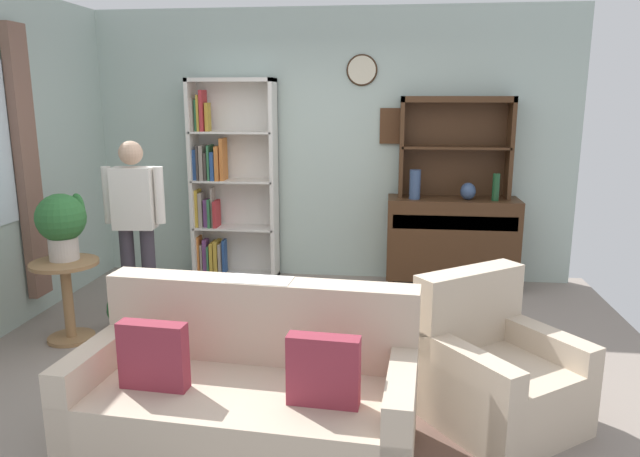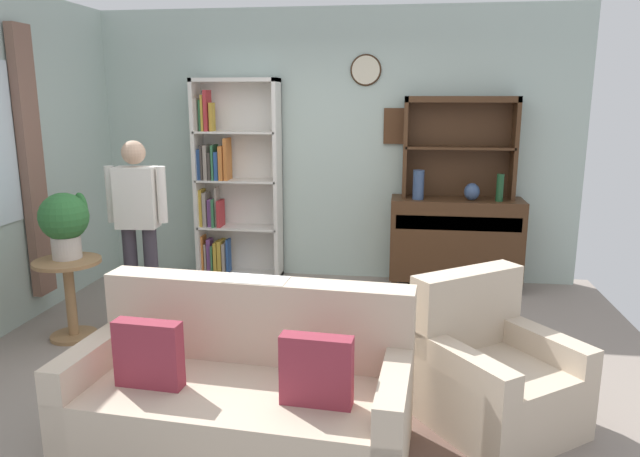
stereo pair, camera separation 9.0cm
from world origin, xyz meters
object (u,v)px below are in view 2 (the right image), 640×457
sideboard (455,239)px  bottle_wine (500,188)px  bookshelf (231,183)px  sideboard_hutch (460,133)px  potted_plant_small (121,311)px  vase_round (472,192)px  couch_floral (243,397)px  plant_stand (70,290)px  coffee_table (306,331)px  vase_tall (418,185)px  armchair_floral (493,377)px  potted_plant_large (65,220)px  book_stack (314,313)px  person_reading (138,217)px

sideboard → bottle_wine: 0.68m
bookshelf → sideboard_hutch: size_ratio=1.91×
bottle_wine → potted_plant_small: bearing=-156.2°
vase_round → couch_floral: bearing=-116.7°
sideboard_hutch → couch_floral: size_ratio=0.59×
sideboard → plant_stand: (-3.16, -1.75, -0.11)m
sideboard → sideboard_hutch: 1.06m
bookshelf → bottle_wine: bookshelf is taller
couch_floral → coffee_table: size_ratio=2.32×
vase_tall → armchair_floral: vase_tall is taller
armchair_floral → coffee_table: 1.25m
sideboard_hutch → armchair_floral: (0.02, -2.70, -1.27)m
couch_floral → potted_plant_small: (-1.48, 1.55, -0.16)m
bookshelf → coffee_table: bearing=-62.7°
couch_floral → potted_plant_small: bearing=133.8°
vase_round → potted_plant_small: vase_round is taller
sideboard → coffee_table: sideboard is taller
couch_floral → plant_stand: bearing=143.5°
potted_plant_small → vase_tall: bearing=30.2°
bookshelf → potted_plant_small: bookshelf is taller
potted_plant_large → bookshelf: bearing=65.1°
potted_plant_small → book_stack: size_ratio=1.28×
bottle_wine → potted_plant_large: bottle_wine is taller
vase_tall → couch_floral: bearing=-108.3°
bookshelf → plant_stand: size_ratio=3.22×
person_reading → coffee_table: bearing=-30.5°
bottle_wine → book_stack: 2.60m
armchair_floral → potted_plant_small: (-2.88, 1.07, -0.13)m
potted_plant_small → vase_round: bearing=25.9°
vase_tall → coffee_table: vase_tall is taller
bottle_wine → potted_plant_large: size_ratio=0.51×
vase_tall → armchair_floral: (0.41, -2.51, -0.78)m
sideboard → bottle_wine: size_ratio=4.85×
armchair_floral → book_stack: (-1.14, 0.48, 0.16)m
couch_floral → plant_stand: (-1.78, 1.32, 0.09)m
sideboard_hutch → person_reading: (-2.78, -1.37, -0.65)m
couch_floral → vase_round: bearing=63.3°
armchair_floral → person_reading: person_reading is taller
sideboard → couch_floral: (-1.38, -3.07, -0.20)m
bookshelf → potted_plant_small: size_ratio=7.87×
armchair_floral → person_reading: 3.16m
vase_round → potted_plant_large: potted_plant_large is taller
bookshelf → armchair_floral: 3.65m
sideboard → plant_stand: sideboard is taller
bookshelf → person_reading: bookshelf is taller
sideboard_hutch → potted_plant_large: size_ratio=2.08×
sideboard → coffee_table: size_ratio=1.62×
sideboard → armchair_floral: size_ratio=1.21×
bottle_wine → coffee_table: 2.72m
bookshelf → coffee_table: 2.66m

